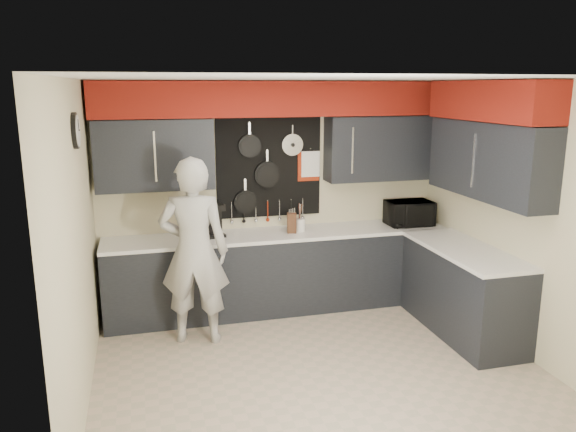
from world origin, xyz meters
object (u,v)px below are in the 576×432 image
object	(u,v)px
knife_block	(292,223)
utensil_crock	(300,225)
coffee_maker	(213,219)
person	(194,251)
microwave	(409,213)

from	to	relation	value
knife_block	utensil_crock	size ratio (longest dim) A/B	1.55
knife_block	coffee_maker	xyz separation A→B (m)	(-0.87, 0.10, 0.08)
person	coffee_maker	bearing A→B (deg)	-99.35
utensil_crock	coffee_maker	world-z (taller)	coffee_maker
microwave	knife_block	xyz separation A→B (m)	(-1.44, 0.01, -0.03)
knife_block	utensil_crock	world-z (taller)	knife_block
knife_block	person	distance (m)	1.28
microwave	person	xyz separation A→B (m)	(-2.59, -0.53, -0.12)
person	knife_block	bearing A→B (deg)	-140.58
microwave	utensil_crock	distance (m)	1.33
knife_block	utensil_crock	xyz separation A→B (m)	(0.11, 0.04, -0.04)
microwave	knife_block	size ratio (longest dim) A/B	2.35
knife_block	coffee_maker	size ratio (longest dim) A/B	0.62
utensil_crock	person	xyz separation A→B (m)	(-1.26, -0.58, -0.05)
knife_block	person	world-z (taller)	person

